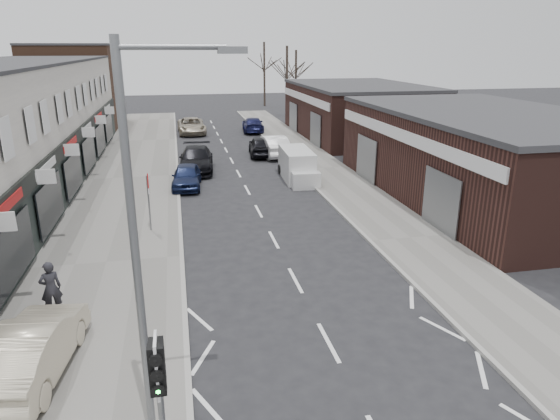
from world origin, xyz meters
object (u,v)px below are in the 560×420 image
pedestrian (51,288)px  parked_car_right_b (261,146)px  parked_car_left_b (196,159)px  parked_car_left_c (192,126)px  traffic_light (158,379)px  sedan_on_pavement (32,348)px  warning_sign (148,185)px  parked_car_right_c (253,125)px  parked_car_right_a (273,146)px  white_van (297,166)px  parked_car_left_a (187,176)px  street_lamp (144,237)px

pedestrian → parked_car_right_b: pedestrian is taller
parked_car_left_b → parked_car_left_c: 15.19m
pedestrian → parked_car_right_b: bearing=-137.4°
traffic_light → parked_car_left_b: (1.76, 25.35, -1.63)m
traffic_light → sedan_on_pavement: (-3.25, 4.00, -1.56)m
warning_sign → parked_car_right_c: (8.66, 26.39, -1.51)m
traffic_light → warning_sign: bearing=93.1°
parked_car_left_c → parked_car_right_c: parked_car_left_c is taller
parked_car_left_c → parked_car_right_a: 12.85m
white_van → parked_car_left_a: (-6.80, -0.51, -0.20)m
traffic_light → parked_car_left_b: 25.46m
sedan_on_pavement → parked_car_left_c: (5.28, 36.54, -0.11)m
warning_sign → parked_car_left_a: size_ratio=0.67×
pedestrian → parked_car_left_a: pedestrian is taller
white_van → parked_car_left_c: 19.63m
pedestrian → parked_car_left_b: 19.00m
pedestrian → parked_car_right_c: pedestrian is taller
traffic_light → parked_car_right_b: (6.82, 29.30, -1.66)m
warning_sign → pedestrian: size_ratio=1.57×
parked_car_left_a → sedan_on_pavement: bearing=-99.3°
white_van → sedan_on_pavement: (-11.05, -17.78, -0.03)m
traffic_light → street_lamp: street_lamp is taller
traffic_light → parked_car_right_b: bearing=76.9°
warning_sign → parked_car_left_c: size_ratio=0.50×
sedan_on_pavement → parked_car_left_a: (4.25, 17.27, -0.17)m
street_lamp → parked_car_right_c: (8.03, 39.19, -3.92)m
warning_sign → parked_car_right_c: size_ratio=0.56×
traffic_light → white_van: 23.18m
street_lamp → parked_car_right_b: (6.95, 28.08, -3.86)m
pedestrian → parked_car_right_b: size_ratio=0.39×
pedestrian → parked_car_left_b: bearing=-128.5°
traffic_light → warning_sign: traffic_light is taller
sedan_on_pavement → parked_car_left_c: 36.92m
parked_car_left_a → parked_car_right_c: bearing=74.7°
parked_car_right_c → parked_car_right_b: bearing=89.9°
parked_car_left_c → parked_car_right_b: 12.22m
warning_sign → sedan_on_pavement: size_ratio=0.61×
warning_sign → parked_car_right_b: 17.12m
street_lamp → white_van: size_ratio=1.64×
parked_car_left_b → parked_car_left_c: (0.27, 15.19, -0.04)m
parked_car_left_c → parked_car_right_c: (5.87, -0.14, -0.05)m
traffic_light → parked_car_left_c: size_ratio=0.58×
street_lamp → pedestrian: 7.65m
sedan_on_pavement → parked_car_right_b: sedan_on_pavement is taller
traffic_light → parked_car_left_b: bearing=86.0°
warning_sign → sedan_on_pavement: 10.41m
parked_car_left_a → parked_car_left_c: 19.30m
parked_car_left_c → traffic_light: bearing=-94.5°
traffic_light → parked_car_right_c: size_ratio=0.65×
white_van → sedan_on_pavement: size_ratio=1.09×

